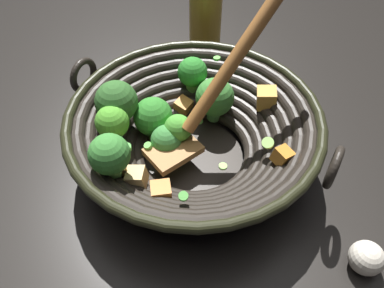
% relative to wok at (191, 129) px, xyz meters
% --- Properties ---
extents(ground_plane, '(4.00, 4.00, 0.00)m').
position_rel_wok_xyz_m(ground_plane, '(-0.00, -0.00, -0.06)').
color(ground_plane, black).
extents(wok, '(0.34, 0.37, 0.26)m').
position_rel_wok_xyz_m(wok, '(0.00, 0.00, 0.00)').
color(wok, black).
rests_on(wok, ground).
extents(cooking_oil_bottle, '(0.06, 0.06, 0.19)m').
position_rel_wok_xyz_m(cooking_oil_bottle, '(0.25, 0.02, 0.02)').
color(cooking_oil_bottle, gold).
rests_on(cooking_oil_bottle, ground).
extents(garlic_bulb, '(0.04, 0.04, 0.04)m').
position_rel_wok_xyz_m(garlic_bulb, '(-0.13, -0.23, -0.04)').
color(garlic_bulb, silver).
rests_on(garlic_bulb, ground).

